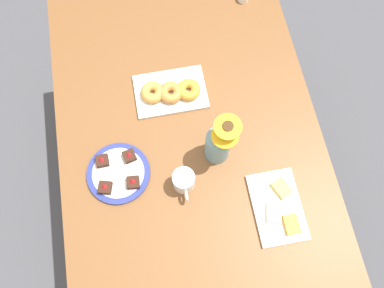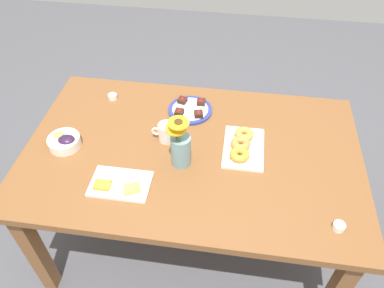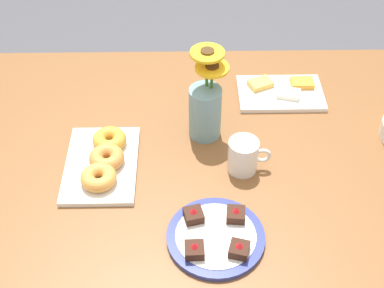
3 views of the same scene
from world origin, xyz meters
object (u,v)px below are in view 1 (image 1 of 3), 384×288
dessert_plate (118,173)px  cheese_platter (278,207)px  flower_vase (218,145)px  coffee_mug (184,181)px  dining_table (192,154)px  croissant_platter (171,92)px

dessert_plate → cheese_platter: bearing=67.2°
flower_vase → coffee_mug: bearing=-56.0°
dining_table → dessert_plate: dessert_plate is taller
coffee_mug → flower_vase: bearing=124.0°
coffee_mug → cheese_platter: size_ratio=0.44×
dining_table → dessert_plate: size_ratio=6.88×
dessert_plate → croissant_platter: bearing=139.8°
dessert_plate → flower_vase: size_ratio=0.86×
coffee_mug → croissant_platter: 0.37m
coffee_mug → cheese_platter: bearing=65.1°
cheese_platter → dessert_plate: 0.59m
coffee_mug → dessert_plate: coffee_mug is taller
dining_table → flower_vase: size_ratio=5.95×
coffee_mug → flower_vase: 0.18m
dining_table → croissant_platter: croissant_platter is taller
dining_table → dessert_plate: (0.05, -0.28, 0.10)m
cheese_platter → croissant_platter: bearing=-149.7°
coffee_mug → croissant_platter: coffee_mug is taller
coffee_mug → cheese_platter: (0.15, 0.31, -0.04)m
dining_table → cheese_platter: 0.39m
cheese_platter → croissant_platter: size_ratio=0.93×
cheese_platter → flower_vase: (-0.24, -0.17, 0.09)m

